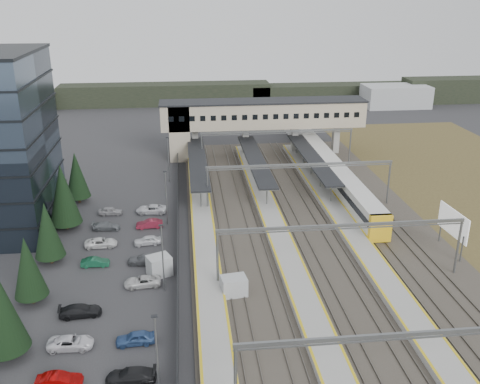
{
  "coord_description": "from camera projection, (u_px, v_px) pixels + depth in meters",
  "views": [
    {
      "loc": [
        -5.18,
        -60.6,
        31.71
      ],
      "look_at": [
        2.61,
        11.39,
        4.0
      ],
      "focal_mm": 40.0,
      "sensor_mm": 36.0,
      "label": 1
    }
  ],
  "objects": [
    {
      "name": "relay_cabin_near",
      "position": [
        234.0,
        287.0,
        58.45
      ],
      "size": [
        3.0,
        2.38,
        2.29
      ],
      "color": "#A6AAAC",
      "rests_on": "ground"
    },
    {
      "name": "conifer_row",
      "position": [
        39.0,
        241.0,
        60.59
      ],
      "size": [
        4.42,
        49.82,
        9.5
      ],
      "color": "black",
      "rests_on": "ground"
    },
    {
      "name": "fence",
      "position": [
        178.0,
        232.0,
        71.75
      ],
      "size": [
        0.08,
        90.0,
        2.0
      ],
      "color": "#26282B",
      "rests_on": "ground"
    },
    {
      "name": "gantries",
      "position": [
        318.0,
        198.0,
        69.97
      ],
      "size": [
        28.4,
        62.28,
        7.17
      ],
      "color": "slate",
      "rests_on": "ground"
    },
    {
      "name": "lampposts",
      "position": [
        165.0,
        221.0,
        66.93
      ],
      "size": [
        0.5,
        53.25,
        8.07
      ],
      "color": "slate",
      "rests_on": "ground"
    },
    {
      "name": "footbridge",
      "position": [
        249.0,
        117.0,
        105.05
      ],
      "size": [
        40.4,
        6.4,
        11.2
      ],
      "color": "#B9AC8D",
      "rests_on": "ground"
    },
    {
      "name": "train",
      "position": [
        322.0,
        159.0,
        98.62
      ],
      "size": [
        2.99,
        62.52,
        3.77
      ],
      "color": "silver",
      "rests_on": "ground"
    },
    {
      "name": "car_park",
      "position": [
        120.0,
        279.0,
        61.01
      ],
      "size": [
        10.6,
        44.9,
        1.28
      ],
      "color": "#8B0303",
      "rests_on": "ground"
    },
    {
      "name": "treeline_far",
      "position": [
        283.0,
        94.0,
        155.14
      ],
      "size": [
        170.0,
        19.0,
        7.0
      ],
      "color": "black",
      "rests_on": "ground"
    },
    {
      "name": "billboard",
      "position": [
        453.0,
        224.0,
        67.13
      ],
      "size": [
        0.57,
        6.7,
        5.82
      ],
      "color": "slate",
      "rests_on": "ground"
    },
    {
      "name": "canopies",
      "position": [
        255.0,
        159.0,
        92.49
      ],
      "size": [
        23.1,
        30.0,
        3.28
      ],
      "color": "black",
      "rests_on": "ground"
    },
    {
      "name": "rail_corridor",
      "position": [
        293.0,
        232.0,
        73.6
      ],
      "size": [
        34.0,
        90.0,
        0.92
      ],
      "color": "#37342C",
      "rests_on": "ground"
    },
    {
      "name": "relay_cabin_far",
      "position": [
        159.0,
        266.0,
        62.76
      ],
      "size": [
        3.25,
        3.04,
        2.38
      ],
      "color": "#A6AAAC",
      "rests_on": "ground"
    },
    {
      "name": "ground",
      "position": [
        229.0,
        254.0,
        68.12
      ],
      "size": [
        220.0,
        220.0,
        0.0
      ],
      "primitive_type": "plane",
      "color": "#2B2B2D",
      "rests_on": "ground"
    }
  ]
}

